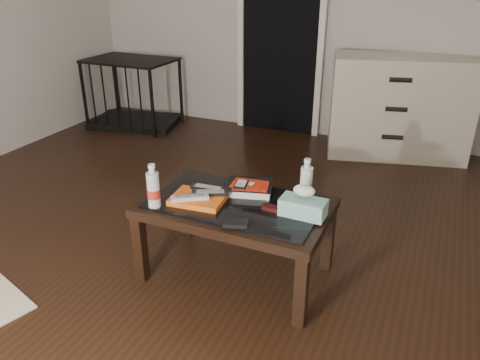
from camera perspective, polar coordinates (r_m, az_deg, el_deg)
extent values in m
plane|color=black|center=(2.89, -4.64, -9.39)|extent=(5.00, 5.00, 0.00)
cube|color=black|center=(4.85, 5.02, 17.44)|extent=(0.80, 0.05, 2.00)
cube|color=silver|center=(4.98, 0.11, 17.72)|extent=(0.06, 0.04, 2.04)
cube|color=silver|center=(4.71, 9.94, 16.95)|extent=(0.06, 0.04, 2.04)
cube|color=black|center=(2.65, -12.06, -8.15)|extent=(0.06, 0.06, 0.40)
cube|color=black|center=(2.31, 7.46, -13.33)|extent=(0.06, 0.06, 0.40)
cube|color=black|center=(3.03, -6.43, -3.33)|extent=(0.06, 0.06, 0.40)
cube|color=black|center=(2.73, 10.69, -7.01)|extent=(0.06, 0.06, 0.40)
cube|color=black|center=(2.53, -0.52, -3.42)|extent=(1.00, 0.60, 0.05)
cube|color=black|center=(2.51, -0.53, -2.79)|extent=(0.90, 0.50, 0.01)
cube|color=beige|center=(4.48, 18.83, 8.40)|extent=(1.29, 0.78, 0.90)
cylinder|color=black|center=(4.29, 18.06, 4.99)|extent=(0.18, 0.08, 0.04)
cylinder|color=black|center=(4.22, 18.51, 8.17)|extent=(0.18, 0.08, 0.04)
cylinder|color=black|center=(4.16, 18.98, 11.46)|extent=(0.18, 0.08, 0.04)
cube|color=black|center=(5.35, -12.58, 6.98)|extent=(1.02, 0.80, 0.06)
cube|color=black|center=(5.19, -13.28, 14.03)|extent=(1.02, 0.80, 0.02)
cube|color=black|center=(5.32, -18.49, 9.80)|extent=(0.03, 0.03, 0.70)
cube|color=black|center=(4.80, -10.66, 9.10)|extent=(0.03, 0.03, 0.70)
cube|color=black|center=(5.74, -14.79, 11.28)|extent=(0.03, 0.03, 0.70)
cube|color=black|center=(5.26, -7.23, 10.69)|extent=(0.03, 0.03, 0.70)
cube|color=#DD5D14|center=(2.52, -5.08, -2.29)|extent=(0.30, 0.24, 0.03)
cube|color=#B5B5BA|center=(2.48, -6.14, -2.13)|extent=(0.19, 0.15, 0.02)
cube|color=black|center=(2.52, -3.65, -1.55)|extent=(0.20, 0.13, 0.02)
cube|color=black|center=(2.57, -3.87, -0.99)|extent=(0.20, 0.06, 0.02)
cube|color=black|center=(2.61, 1.15, -0.94)|extent=(0.29, 0.26, 0.05)
cube|color=red|center=(2.59, 1.11, -0.49)|extent=(0.20, 0.15, 0.01)
cube|color=black|center=(2.57, 0.16, -0.50)|extent=(0.08, 0.11, 0.02)
cube|color=black|center=(2.43, 3.81, -3.42)|extent=(0.09, 0.05, 0.02)
cube|color=black|center=(2.29, -0.55, -5.30)|extent=(0.14, 0.10, 0.02)
cylinder|color=silver|center=(2.45, -10.54, -0.68)|extent=(0.08, 0.08, 0.24)
cylinder|color=silver|center=(2.50, 8.09, 0.03)|extent=(0.08, 0.08, 0.24)
cube|color=teal|center=(2.38, 7.70, -3.32)|extent=(0.23, 0.13, 0.09)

